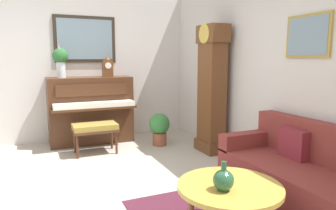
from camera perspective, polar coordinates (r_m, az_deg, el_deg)
name	(u,v)px	position (r m, az deg, el deg)	size (l,w,h in m)	color
ground_plane	(90,198)	(3.71, -14.28, -16.39)	(6.40, 6.00, 0.10)	#B2A899
wall_left	(63,64)	(5.96, -18.89, 7.23)	(0.13, 4.90, 2.80)	silver
wall_back	(266,66)	(4.41, 17.60, 6.91)	(5.30, 0.13, 2.80)	silver
piano	(91,109)	(5.72, -14.09, -0.80)	(0.87, 1.44, 1.18)	#4C2B19
piano_bench	(95,128)	(5.03, -13.33, -4.24)	(0.42, 0.70, 0.48)	#4C2B19
grandfather_clock	(212,93)	(4.97, 8.05, 2.29)	(0.52, 0.34, 2.03)	brown
couch	(308,178)	(3.49, 24.47, -12.13)	(1.90, 0.80, 0.84)	maroon
coffee_table	(229,188)	(2.73, 11.29, -14.85)	(0.88, 0.88, 0.46)	gold
mantel_clock	(107,67)	(5.71, -11.11, 6.88)	(0.13, 0.18, 0.38)	brown
flower_vase	(60,59)	(5.59, -19.24, 8.00)	(0.26, 0.26, 0.58)	silver
green_jug	(223,180)	(2.57, 10.20, -13.47)	(0.17, 0.17, 0.24)	#234C33
potted_plant	(159,127)	(5.38, -1.58, -4.09)	(0.36, 0.36, 0.56)	#935138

